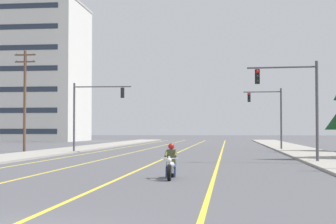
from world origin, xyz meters
name	(u,v)px	position (x,y,z in m)	size (l,w,h in m)	color
lane_stripe_center	(185,149)	(-0.15, 45.00, 0.00)	(0.16, 100.00, 0.01)	yellow
lane_stripe_left	(146,149)	(-4.19, 45.00, 0.00)	(0.16, 100.00, 0.01)	yellow
lane_stripe_right	(222,150)	(3.73, 45.00, 0.00)	(0.16, 100.00, 0.01)	yellow
lane_stripe_far_left	(114,149)	(-7.63, 45.00, 0.00)	(0.16, 100.00, 0.01)	yellow
sidewalk_kerb_right	(303,151)	(11.13, 40.00, 0.07)	(4.40, 110.00, 0.14)	#9E998E
sidewalk_kerb_left	(68,150)	(-11.13, 40.00, 0.07)	(4.40, 110.00, 0.14)	#9E998E
motorcycle_with_rider	(171,165)	(1.99, 11.95, 0.59)	(0.70, 2.19, 1.46)	black
traffic_signal_near_right	(297,96)	(8.49, 23.07, 4.06)	(4.26, 0.41, 6.20)	#47474C
traffic_signal_near_left	(91,106)	(-7.77, 35.93, 4.12)	(5.19, 0.48, 6.20)	#47474C
traffic_signal_mid_right	(270,110)	(8.55, 43.84, 4.03)	(3.81, 0.37, 6.20)	#47474C
utility_pole_left_near	(25,97)	(-14.52, 37.58, 5.07)	(2.03, 0.26, 9.45)	brown
apartment_building_far_left_block	(20,72)	(-34.33, 84.76, 12.83)	(23.58, 15.76, 25.65)	silver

